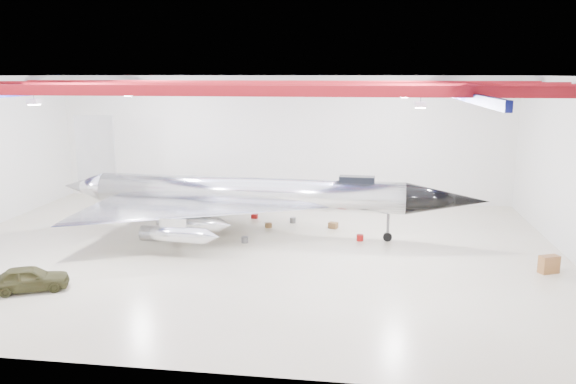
# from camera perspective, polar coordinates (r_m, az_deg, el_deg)

# --- Properties ---
(floor) EXTENTS (40.00, 40.00, 0.00)m
(floor) POSITION_cam_1_polar(r_m,az_deg,el_deg) (36.41, -4.29, -5.94)
(floor) COLOR beige
(floor) RESTS_ON ground
(wall_back) EXTENTS (40.00, 0.00, 40.00)m
(wall_back) POSITION_cam_1_polar(r_m,az_deg,el_deg) (49.74, -0.75, 5.41)
(wall_back) COLOR silver
(wall_back) RESTS_ON floor
(ceiling) EXTENTS (40.00, 40.00, 0.00)m
(ceiling) POSITION_cam_1_polar(r_m,az_deg,el_deg) (34.66, -4.58, 11.64)
(ceiling) COLOR #0A0F38
(ceiling) RESTS_ON wall_back
(ceiling_structure) EXTENTS (39.50, 29.50, 1.08)m
(ceiling_structure) POSITION_cam_1_polar(r_m,az_deg,el_deg) (34.67, -4.56, 10.53)
(ceiling_structure) COLOR maroon
(ceiling_structure) RESTS_ON ceiling
(jet_aircraft) EXTENTS (30.24, 17.91, 8.25)m
(jet_aircraft) POSITION_cam_1_polar(r_m,az_deg,el_deg) (39.32, -4.16, -0.51)
(jet_aircraft) COLOR silver
(jet_aircraft) RESTS_ON floor
(jeep) EXTENTS (4.22, 3.06, 1.34)m
(jeep) POSITION_cam_1_polar(r_m,az_deg,el_deg) (32.60, -24.81, -7.97)
(jeep) COLOR #39381C
(jeep) RESTS_ON floor
(desk) EXTENTS (1.24, 0.97, 1.02)m
(desk) POSITION_cam_1_polar(r_m,az_deg,el_deg) (35.49, 24.99, -6.68)
(desk) COLOR brown
(desk) RESTS_ON floor
(crate_ply) EXTENTS (0.72, 0.65, 0.41)m
(crate_ply) POSITION_cam_1_polar(r_m,az_deg,el_deg) (39.68, -10.27, -4.28)
(crate_ply) COLOR olive
(crate_ply) RESTS_ON floor
(toolbox_red) EXTENTS (0.51, 0.43, 0.33)m
(toolbox_red) POSITION_cam_1_polar(r_m,az_deg,el_deg) (44.21, -3.41, -2.48)
(toolbox_red) COLOR maroon
(toolbox_red) RESTS_ON floor
(engine_drum) EXTENTS (0.57, 0.57, 0.41)m
(engine_drum) POSITION_cam_1_polar(r_m,az_deg,el_deg) (37.97, -4.41, -4.86)
(engine_drum) COLOR #59595B
(engine_drum) RESTS_ON floor
(parts_bin) EXTENTS (0.76, 0.69, 0.44)m
(parts_bin) POSITION_cam_1_polar(r_m,az_deg,el_deg) (41.47, 4.61, -3.40)
(parts_bin) COLOR olive
(parts_bin) RESTS_ON floor
(tool_chest) EXTENTS (0.62, 0.62, 0.43)m
(tool_chest) POSITION_cam_1_polar(r_m,az_deg,el_deg) (38.62, 7.33, -4.62)
(tool_chest) COLOR maroon
(tool_chest) RESTS_ON floor
(oil_barrel) EXTENTS (0.57, 0.52, 0.33)m
(oil_barrel) POSITION_cam_1_polar(r_m,az_deg,el_deg) (41.60, -2.00, -3.39)
(oil_barrel) COLOR olive
(oil_barrel) RESTS_ON floor
(spares_box) EXTENTS (0.52, 0.52, 0.41)m
(spares_box) POSITION_cam_1_polar(r_m,az_deg,el_deg) (42.82, 0.49, -2.88)
(spares_box) COLOR #59595B
(spares_box) RESTS_ON floor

